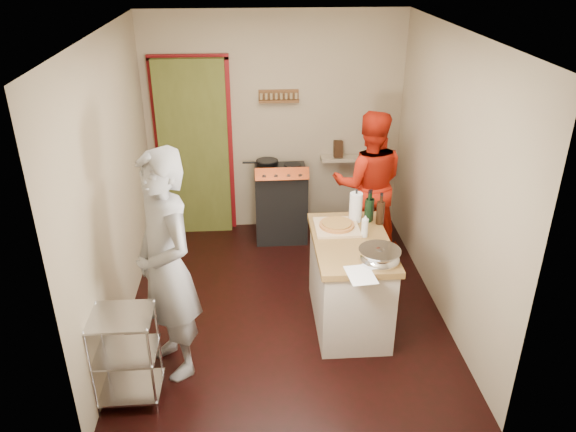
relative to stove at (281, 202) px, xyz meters
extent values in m
plane|color=black|center=(-0.05, -1.42, -0.45)|extent=(3.50, 3.50, 0.00)
cube|color=tan|center=(-0.05, 0.33, 0.85)|extent=(3.00, 0.04, 2.60)
cube|color=#565B23|center=(-1.00, 0.38, 0.60)|extent=(0.80, 0.40, 2.10)
cube|color=maroon|center=(-1.42, 0.31, 0.60)|extent=(0.06, 0.06, 2.10)
cube|color=maroon|center=(-0.58, 0.31, 0.60)|extent=(0.06, 0.06, 2.10)
cube|color=maroon|center=(-1.00, 0.31, 1.65)|extent=(0.90, 0.06, 0.06)
cube|color=brown|center=(0.00, 0.28, 1.15)|extent=(0.46, 0.09, 0.03)
cube|color=brown|center=(0.00, 0.32, 1.21)|extent=(0.46, 0.02, 0.12)
cube|color=olive|center=(0.00, 0.28, 1.21)|extent=(0.42, 0.04, 0.07)
cube|color=tan|center=(0.90, 0.23, 0.45)|extent=(0.80, 0.18, 0.04)
cube|color=black|center=(0.70, 0.23, 0.57)|extent=(0.10, 0.14, 0.22)
cube|color=tan|center=(-1.55, -1.42, 0.85)|extent=(0.04, 3.50, 2.60)
cube|color=tan|center=(1.45, -1.42, 0.85)|extent=(0.04, 3.50, 2.60)
cube|color=white|center=(-0.05, -1.42, 2.16)|extent=(3.00, 3.50, 0.02)
cube|color=black|center=(0.00, 0.01, -0.05)|extent=(0.60, 0.55, 0.80)
cube|color=black|center=(0.00, 0.01, 0.38)|extent=(0.60, 0.55, 0.06)
cube|color=maroon|center=(0.00, -0.27, 0.47)|extent=(0.60, 0.15, 0.17)
cylinder|color=black|center=(-0.15, 0.14, 0.46)|extent=(0.26, 0.26, 0.05)
cylinder|color=silver|center=(-1.55, -2.80, -0.05)|extent=(0.02, 0.02, 0.80)
cylinder|color=silver|center=(-1.11, -2.80, -0.05)|extent=(0.02, 0.02, 0.80)
cylinder|color=silver|center=(-1.55, -2.44, -0.05)|extent=(0.02, 0.02, 0.80)
cylinder|color=silver|center=(-1.11, -2.44, -0.05)|extent=(0.02, 0.02, 0.80)
cube|color=silver|center=(-1.33, -2.62, -0.35)|extent=(0.48, 0.40, 0.02)
cube|color=silver|center=(-1.33, -2.62, 0.00)|extent=(0.48, 0.40, 0.02)
cube|color=silver|center=(-1.33, -2.62, 0.33)|extent=(0.48, 0.40, 0.02)
cube|color=#B3A898|center=(0.54, -1.74, -0.05)|extent=(0.62, 1.09, 0.81)
cube|color=olive|center=(0.54, -1.74, 0.39)|extent=(0.68, 1.14, 0.06)
cube|color=#E0B988|center=(0.43, -1.51, 0.43)|extent=(0.40, 0.40, 0.02)
cylinder|color=#B57438|center=(0.43, -1.51, 0.45)|extent=(0.32, 0.32, 0.02)
ellipsoid|color=silver|center=(0.70, -2.11, 0.47)|extent=(0.35, 0.35, 0.11)
cylinder|color=white|center=(0.63, -1.35, 0.55)|extent=(0.12, 0.12, 0.28)
cylinder|color=silver|center=(0.66, -1.67, 0.50)|extent=(0.06, 0.06, 0.17)
cube|color=white|center=(0.51, -2.32, 0.42)|extent=(0.24, 0.32, 0.00)
cylinder|color=black|center=(0.77, -1.35, 0.57)|extent=(0.08, 0.08, 0.31)
cylinder|color=black|center=(0.85, -1.43, 0.57)|extent=(0.08, 0.08, 0.31)
cylinder|color=black|center=(0.75, -1.37, 0.57)|extent=(0.08, 0.08, 0.31)
imported|color=silver|center=(-1.02, -2.26, 0.52)|extent=(0.77, 0.84, 1.93)
imported|color=red|center=(0.95, -0.42, 0.38)|extent=(0.88, 0.72, 1.66)
camera|label=1|loc=(-0.33, -6.05, 2.80)|focal=35.00mm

